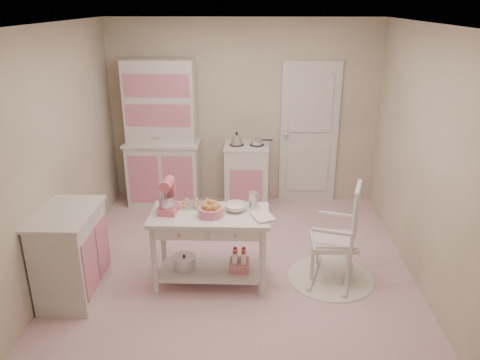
{
  "coord_description": "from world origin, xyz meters",
  "views": [
    {
      "loc": [
        0.17,
        -4.65,
        2.81
      ],
      "look_at": [
        0.02,
        0.1,
        0.97
      ],
      "focal_mm": 35.0,
      "sensor_mm": 36.0,
      "label": 1
    }
  ],
  "objects_px": {
    "stove": "(247,176)",
    "rocking_chair": "(334,232)",
    "hutch": "(161,135)",
    "work_table": "(210,248)",
    "bread_basket": "(211,211)",
    "base_cabinet": "(71,254)",
    "stand_mixer": "(167,197)"
  },
  "relations": [
    {
      "from": "stove",
      "to": "bread_basket",
      "type": "height_order",
      "value": "stove"
    },
    {
      "from": "base_cabinet",
      "to": "work_table",
      "type": "bearing_deg",
      "value": 11.05
    },
    {
      "from": "bread_basket",
      "to": "rocking_chair",
      "type": "bearing_deg",
      "value": 7.17
    },
    {
      "from": "bread_basket",
      "to": "base_cabinet",
      "type": "bearing_deg",
      "value": -171.13
    },
    {
      "from": "hutch",
      "to": "stand_mixer",
      "type": "height_order",
      "value": "hutch"
    },
    {
      "from": "hutch",
      "to": "stove",
      "type": "bearing_deg",
      "value": -2.39
    },
    {
      "from": "hutch",
      "to": "stand_mixer",
      "type": "relative_size",
      "value": 6.12
    },
    {
      "from": "hutch",
      "to": "base_cabinet",
      "type": "distance_m",
      "value": 2.44
    },
    {
      "from": "stand_mixer",
      "to": "bread_basket",
      "type": "distance_m",
      "value": 0.46
    },
    {
      "from": "hutch",
      "to": "rocking_chair",
      "type": "distance_m",
      "value": 2.94
    },
    {
      "from": "stove",
      "to": "bread_basket",
      "type": "bearing_deg",
      "value": -98.7
    },
    {
      "from": "base_cabinet",
      "to": "rocking_chair",
      "type": "height_order",
      "value": "rocking_chair"
    },
    {
      "from": "stove",
      "to": "base_cabinet",
      "type": "height_order",
      "value": "same"
    },
    {
      "from": "base_cabinet",
      "to": "work_table",
      "type": "xyz_separation_m",
      "value": [
        1.36,
        0.26,
        -0.06
      ]
    },
    {
      "from": "rocking_chair",
      "to": "bread_basket",
      "type": "bearing_deg",
      "value": -156.55
    },
    {
      "from": "rocking_chair",
      "to": "stand_mixer",
      "type": "xyz_separation_m",
      "value": [
        -1.7,
        -0.09,
        0.42
      ]
    },
    {
      "from": "base_cabinet",
      "to": "bread_basket",
      "type": "distance_m",
      "value": 1.44
    },
    {
      "from": "work_table",
      "to": "bread_basket",
      "type": "height_order",
      "value": "bread_basket"
    },
    {
      "from": "work_table",
      "to": "rocking_chair",
      "type": "bearing_deg",
      "value": 4.85
    },
    {
      "from": "hutch",
      "to": "work_table",
      "type": "relative_size",
      "value": 1.73
    },
    {
      "from": "rocking_chair",
      "to": "work_table",
      "type": "height_order",
      "value": "rocking_chair"
    },
    {
      "from": "stand_mixer",
      "to": "rocking_chair",
      "type": "bearing_deg",
      "value": 7.11
    },
    {
      "from": "hutch",
      "to": "work_table",
      "type": "bearing_deg",
      "value": -67.17
    },
    {
      "from": "stove",
      "to": "base_cabinet",
      "type": "distance_m",
      "value": 2.83
    },
    {
      "from": "work_table",
      "to": "bread_basket",
      "type": "bearing_deg",
      "value": -68.2
    },
    {
      "from": "stove",
      "to": "stand_mixer",
      "type": "relative_size",
      "value": 2.71
    },
    {
      "from": "stove",
      "to": "base_cabinet",
      "type": "bearing_deg",
      "value": -126.66
    },
    {
      "from": "stand_mixer",
      "to": "base_cabinet",
      "type": "bearing_deg",
      "value": -158.94
    },
    {
      "from": "base_cabinet",
      "to": "rocking_chair",
      "type": "bearing_deg",
      "value": 8.06
    },
    {
      "from": "stove",
      "to": "rocking_chair",
      "type": "relative_size",
      "value": 0.84
    },
    {
      "from": "work_table",
      "to": "stand_mixer",
      "type": "xyz_separation_m",
      "value": [
        -0.42,
        0.02,
        0.57
      ]
    },
    {
      "from": "hutch",
      "to": "stove",
      "type": "xyz_separation_m",
      "value": [
        1.2,
        -0.05,
        -0.58
      ]
    }
  ]
}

